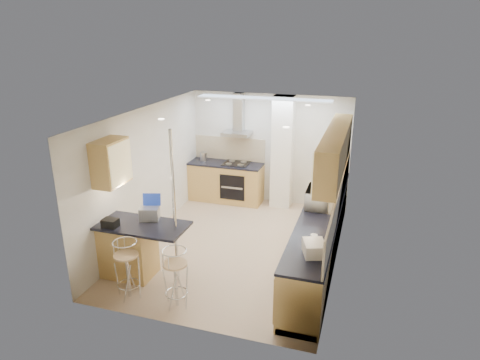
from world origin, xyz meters
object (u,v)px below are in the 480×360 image
(bar_stool_end, at_px, (176,278))
(bread_bin, at_px, (314,248))
(microwave, at_px, (319,198))
(bar_stool_near, at_px, (127,269))
(laptop, at_px, (150,213))

(bar_stool_end, bearing_deg, bread_bin, -38.81)
(microwave, relative_size, bar_stool_near, 0.64)
(bread_bin, bearing_deg, bar_stool_end, 174.57)
(bar_stool_near, distance_m, bar_stool_end, 0.78)
(microwave, bearing_deg, bar_stool_end, 140.71)
(bar_stool_near, bearing_deg, laptop, 109.88)
(microwave, relative_size, laptop, 1.99)
(microwave, xyz_separation_m, bar_stool_end, (-1.72, -2.14, -0.63))
(microwave, height_order, bread_bin, microwave)
(bar_stool_end, bearing_deg, bar_stool_near, 128.55)
(microwave, height_order, bar_stool_near, microwave)
(laptop, bearing_deg, microwave, 11.58)
(microwave, bearing_deg, laptop, 118.40)
(laptop, relative_size, bread_bin, 0.85)
(bar_stool_near, bearing_deg, bar_stool_end, 20.20)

